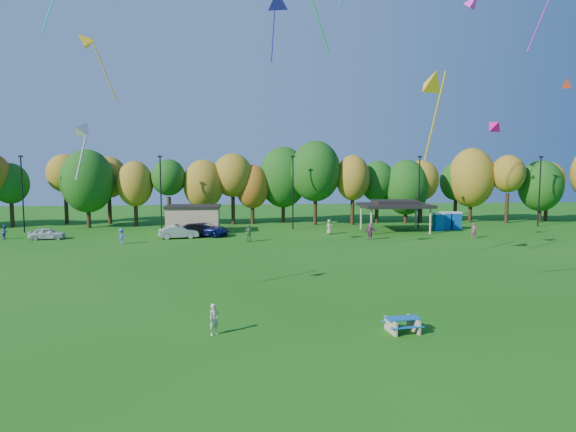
{
  "coord_description": "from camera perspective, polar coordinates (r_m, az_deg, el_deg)",
  "views": [
    {
      "loc": [
        -4.37,
        -22.85,
        8.13
      ],
      "look_at": [
        -1.73,
        6.0,
        5.17
      ],
      "focal_mm": 32.0,
      "sensor_mm": 36.0,
      "label": 1
    }
  ],
  "objects": [
    {
      "name": "car_c",
      "position": [
        58.43,
        -9.18,
        -1.5
      ],
      "size": [
        5.86,
        4.0,
        1.49
      ],
      "primitive_type": "imported",
      "rotation": [
        0.0,
        0.0,
        1.26
      ],
      "color": "#0E1455",
      "rests_on": "ground"
    },
    {
      "name": "far_person_4",
      "position": [
        54.6,
        -18.04,
        -2.16
      ],
      "size": [
        1.1,
        0.71,
        1.61
      ],
      "primitive_type": "imported",
      "rotation": [
        0.0,
        0.0,
        6.17
      ],
      "color": "#46679C",
      "rests_on": "ground"
    },
    {
      "name": "pavilion",
      "position": [
        62.8,
        11.79,
        1.23
      ],
      "size": [
        8.2,
        6.2,
        3.77
      ],
      "color": "tan",
      "rests_on": "ground"
    },
    {
      "name": "kite_15",
      "position": [
        60.12,
        28.57,
        12.9
      ],
      "size": [
        1.78,
        1.8,
        1.43
      ],
      "color": "red"
    },
    {
      "name": "lamp_posts",
      "position": [
        63.25,
        0.55,
        2.91
      ],
      "size": [
        64.5,
        0.25,
        9.09
      ],
      "color": "black",
      "rests_on": "ground"
    },
    {
      "name": "far_person_2",
      "position": [
        59.42,
        4.61,
        -1.21
      ],
      "size": [
        1.0,
        0.95,
        1.72
      ],
      "primitive_type": "imported",
      "rotation": [
        0.0,
        0.0,
        2.5
      ],
      "color": "gray",
      "rests_on": "ground"
    },
    {
      "name": "tree_line",
      "position": [
        68.48,
        -2.45,
        3.97
      ],
      "size": [
        93.57,
        10.55,
        11.15
      ],
      "color": "black",
      "rests_on": "ground"
    },
    {
      "name": "kite_flyer",
      "position": [
        25.13,
        -8.21,
        -11.29
      ],
      "size": [
        0.65,
        0.64,
        1.51
      ],
      "primitive_type": "imported",
      "rotation": [
        0.0,
        0.0,
        0.75
      ],
      "color": "beige",
      "rests_on": "ground"
    },
    {
      "name": "utility_building",
      "position": [
        61.45,
        -10.47,
        -0.33
      ],
      "size": [
        6.3,
        4.3,
        3.25
      ],
      "color": "tan",
      "rests_on": "ground"
    },
    {
      "name": "car_d",
      "position": [
        58.13,
        -9.83,
        -1.55
      ],
      "size": [
        5.46,
        3.12,
        1.49
      ],
      "primitive_type": "imported",
      "rotation": [
        0.0,
        0.0,
        1.78
      ],
      "color": "black",
      "rests_on": "ground"
    },
    {
      "name": "kite_1",
      "position": [
        43.6,
        19.91,
        21.57
      ],
      "size": [
        1.87,
        1.87,
        1.49
      ],
      "color": "#FF2AC9"
    },
    {
      "name": "kite_7",
      "position": [
        29.68,
        -21.75,
        8.96
      ],
      "size": [
        1.38,
        2.1,
        3.4
      ],
      "color": "#B3B3B3"
    },
    {
      "name": "kite_4",
      "position": [
        31.9,
        15.8,
        14.27
      ],
      "size": [
        1.83,
        3.43,
        5.55
      ],
      "color": "yellow"
    },
    {
      "name": "kite_5",
      "position": [
        31.03,
        21.78,
        9.34
      ],
      "size": [
        0.97,
        1.16,
        1.07
      ],
      "color": "#F90D7F"
    },
    {
      "name": "far_person_1",
      "position": [
        63.21,
        -28.93,
        -1.58
      ],
      "size": [
        0.75,
        0.87,
        1.55
      ],
      "primitive_type": "imported",
      "rotation": [
        0.0,
        0.0,
        1.32
      ],
      "color": "#464A9A",
      "rests_on": "ground"
    },
    {
      "name": "picnic_table",
      "position": [
        25.96,
        12.59,
        -11.59
      ],
      "size": [
        1.81,
        1.57,
        0.72
      ],
      "rotation": [
        0.0,
        0.0,
        0.13
      ],
      "color": "tan",
      "rests_on": "ground"
    },
    {
      "name": "porta_potties",
      "position": [
        66.23,
        17.19,
        -0.52
      ],
      "size": [
        3.75,
        2.28,
        2.18
      ],
      "color": "#0C4CA2",
      "rests_on": "ground"
    },
    {
      "name": "kite_11",
      "position": [
        34.88,
        -1.07,
        22.87
      ],
      "size": [
        1.9,
        3.02,
        4.69
      ],
      "color": "#231B95"
    },
    {
      "name": "far_person_5",
      "position": [
        55.63,
        9.11,
        -1.69
      ],
      "size": [
        1.77,
        0.98,
        1.82
      ],
      "primitive_type": "imported",
      "rotation": [
        0.0,
        0.0,
        0.27
      ],
      "color": "#A24377",
      "rests_on": "ground"
    },
    {
      "name": "far_person_3",
      "position": [
        59.81,
        19.95,
        -1.52
      ],
      "size": [
        0.73,
        0.67,
        1.68
      ],
      "primitive_type": "imported",
      "rotation": [
        0.0,
        0.0,
        5.71
      ],
      "color": "#984758",
      "rests_on": "ground"
    },
    {
      "name": "far_person_0",
      "position": [
        53.69,
        -4.36,
        -1.92
      ],
      "size": [
        1.13,
        0.67,
        1.8
      ],
      "primitive_type": "imported",
      "rotation": [
        0.0,
        0.0,
        2.9
      ],
      "color": "#537749",
      "rests_on": "ground"
    },
    {
      "name": "car_b",
      "position": [
        57.23,
        -12.05,
        -1.75
      ],
      "size": [
        4.48,
        2.27,
        1.41
      ],
      "primitive_type": "imported",
      "rotation": [
        0.0,
        0.0,
        1.76
      ],
      "color": "#A4A5A9",
      "rests_on": "ground"
    },
    {
      "name": "kite_2",
      "position": [
        43.8,
        -21.76,
        17.67
      ],
      "size": [
        3.29,
        1.45,
        5.44
      ],
      "color": "gold"
    },
    {
      "name": "car_a",
      "position": [
        61.07,
        -25.2,
        -1.78
      ],
      "size": [
        3.83,
        1.85,
        1.26
      ],
      "primitive_type": "imported",
      "rotation": [
        0.0,
        0.0,
        1.67
      ],
      "color": "silver",
      "rests_on": "ground"
    },
    {
      "name": "ground",
      "position": [
        24.64,
        5.43,
        -13.45
      ],
      "size": [
        160.0,
        160.0,
        0.0
      ],
      "primitive_type": "plane",
      "color": "#19600F",
      "rests_on": "ground"
    }
  ]
}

